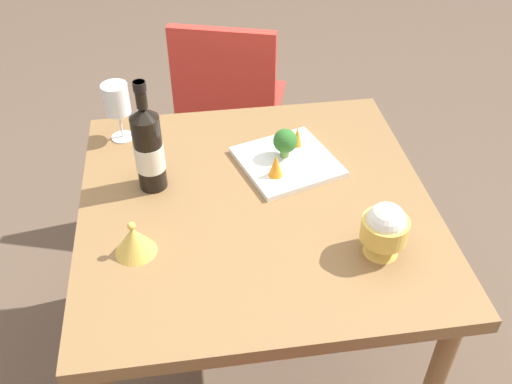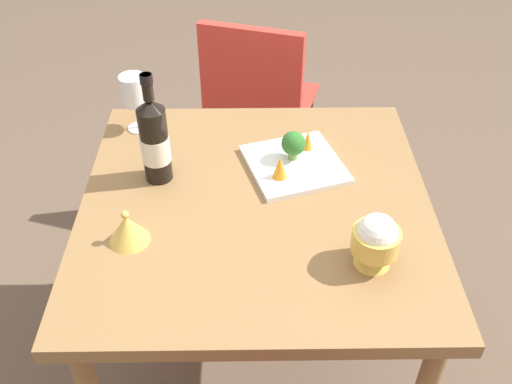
# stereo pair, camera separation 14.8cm
# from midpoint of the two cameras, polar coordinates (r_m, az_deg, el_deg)

# --- Properties ---
(ground_plane) EXTENTS (8.00, 8.00, 0.00)m
(ground_plane) POSITION_cam_midpoint_polar(r_m,az_deg,el_deg) (2.06, 2.15, -16.59)
(ground_plane) COLOR brown
(dining_table) EXTENTS (0.92, 0.92, 0.73)m
(dining_table) POSITION_cam_midpoint_polar(r_m,az_deg,el_deg) (1.56, 2.73, -3.30)
(dining_table) COLOR olive
(dining_table) RESTS_ON ground_plane
(chair_by_wall) EXTENTS (0.50, 0.50, 0.85)m
(chair_by_wall) POSITION_cam_midpoint_polar(r_m,az_deg,el_deg) (2.34, 1.90, 9.48)
(chair_by_wall) COLOR red
(chair_by_wall) RESTS_ON ground_plane
(wine_bottle) EXTENTS (0.08, 0.08, 0.31)m
(wine_bottle) POSITION_cam_midpoint_polar(r_m,az_deg,el_deg) (1.51, -7.31, 5.03)
(wine_bottle) COLOR black
(wine_bottle) RESTS_ON dining_table
(wine_glass) EXTENTS (0.08, 0.08, 0.18)m
(wine_glass) POSITION_cam_midpoint_polar(r_m,az_deg,el_deg) (1.73, -9.66, 9.73)
(wine_glass) COLOR white
(wine_glass) RESTS_ON dining_table
(rice_bowl) EXTENTS (0.11, 0.11, 0.14)m
(rice_bowl) POSITION_cam_midpoint_polar(r_m,az_deg,el_deg) (1.33, 14.96, -4.80)
(rice_bowl) COLOR gold
(rice_bowl) RESTS_ON dining_table
(rice_bowl_lid) EXTENTS (0.10, 0.10, 0.09)m
(rice_bowl_lid) POSITION_cam_midpoint_polar(r_m,az_deg,el_deg) (1.39, -9.67, -3.74)
(rice_bowl_lid) COLOR gold
(rice_bowl_lid) RESTS_ON dining_table
(serving_plate) EXTENTS (0.31, 0.31, 0.02)m
(serving_plate) POSITION_cam_midpoint_polar(r_m,az_deg,el_deg) (1.62, 6.48, 2.63)
(serving_plate) COLOR white
(serving_plate) RESTS_ON dining_table
(broccoli_floret) EXTENTS (0.07, 0.07, 0.09)m
(broccoli_floret) POSITION_cam_midpoint_polar(r_m,az_deg,el_deg) (1.60, 6.40, 4.66)
(broccoli_floret) COLOR #729E4C
(broccoli_floret) RESTS_ON serving_plate
(carrot_garnish_left) EXTENTS (0.03, 0.03, 0.06)m
(carrot_garnish_left) POSITION_cam_midpoint_polar(r_m,az_deg,el_deg) (1.65, 7.73, 5.07)
(carrot_garnish_left) COLOR orange
(carrot_garnish_left) RESTS_ON serving_plate
(carrot_garnish_right) EXTENTS (0.04, 0.04, 0.06)m
(carrot_garnish_right) POSITION_cam_midpoint_polar(r_m,az_deg,el_deg) (1.54, 5.16, 2.35)
(carrot_garnish_right) COLOR orange
(carrot_garnish_right) RESTS_ON serving_plate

